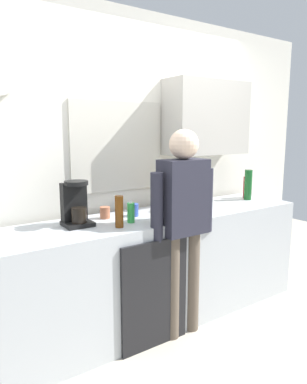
# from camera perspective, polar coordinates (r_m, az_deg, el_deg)

# --- Properties ---
(ground_plane) EXTENTS (8.00, 8.00, 0.00)m
(ground_plane) POSITION_cam_1_polar(r_m,az_deg,el_deg) (3.05, 4.47, -21.54)
(ground_plane) COLOR beige
(kitchen_counter) EXTENTS (2.70, 0.64, 0.90)m
(kitchen_counter) POSITION_cam_1_polar(r_m,az_deg,el_deg) (3.06, 1.00, -11.91)
(kitchen_counter) COLOR #B2B7BC
(kitchen_counter) RESTS_ON ground_plane
(dishwasher_panel) EXTENTS (0.56, 0.02, 0.81)m
(dishwasher_panel) POSITION_cam_1_polar(r_m,az_deg,el_deg) (2.69, 0.27, -16.21)
(dishwasher_panel) COLOR black
(dishwasher_panel) RESTS_ON ground_plane
(back_wall_assembly) EXTENTS (4.30, 0.42, 2.60)m
(back_wall_assembly) POSITION_cam_1_polar(r_m,az_deg,el_deg) (3.23, -1.75, 5.81)
(back_wall_assembly) COLOR silver
(back_wall_assembly) RESTS_ON ground_plane
(coffee_maker) EXTENTS (0.20, 0.20, 0.33)m
(coffee_maker) POSITION_cam_1_polar(r_m,az_deg,el_deg) (2.64, -12.42, -2.12)
(coffee_maker) COLOR black
(coffee_maker) RESTS_ON kitchen_counter
(bottle_green_wine) EXTENTS (0.07, 0.07, 0.30)m
(bottle_green_wine) POSITION_cam_1_polar(r_m,az_deg,el_deg) (3.66, 14.96, 1.13)
(bottle_green_wine) COLOR #195923
(bottle_green_wine) RESTS_ON kitchen_counter
(bottle_amber_beer) EXTENTS (0.06, 0.06, 0.23)m
(bottle_amber_beer) POSITION_cam_1_polar(r_m,az_deg,el_deg) (2.54, -5.55, -3.15)
(bottle_amber_beer) COLOR brown
(bottle_amber_beer) RESTS_ON kitchen_counter
(bottle_red_vinegar) EXTENTS (0.06, 0.06, 0.22)m
(bottle_red_vinegar) POSITION_cam_1_polar(r_m,az_deg,el_deg) (3.75, 14.70, 0.75)
(bottle_red_vinegar) COLOR maroon
(bottle_red_vinegar) RESTS_ON kitchen_counter
(cup_blue_mug) EXTENTS (0.08, 0.08, 0.10)m
(cup_blue_mug) POSITION_cam_1_polar(r_m,az_deg,el_deg) (2.87, -3.27, -2.90)
(cup_blue_mug) COLOR #3351B2
(cup_blue_mug) RESTS_ON kitchen_counter
(cup_terracotta_mug) EXTENTS (0.08, 0.08, 0.09)m
(cup_terracotta_mug) POSITION_cam_1_polar(r_m,az_deg,el_deg) (2.82, -7.80, -3.30)
(cup_terracotta_mug) COLOR #B26647
(cup_terracotta_mug) RESTS_ON kitchen_counter
(cup_yellow_cup) EXTENTS (0.07, 0.07, 0.08)m
(cup_yellow_cup) POSITION_cam_1_polar(r_m,az_deg,el_deg) (2.84, 4.43, -3.23)
(cup_yellow_cup) COLOR yellow
(cup_yellow_cup) RESTS_ON kitchen_counter
(mixing_bowl) EXTENTS (0.22, 0.22, 0.08)m
(mixing_bowl) POSITION_cam_1_polar(r_m,az_deg,el_deg) (3.04, 2.89, -2.39)
(mixing_bowl) COLOR orange
(mixing_bowl) RESTS_ON kitchen_counter
(potted_plant) EXTENTS (0.15, 0.15, 0.23)m
(potted_plant) POSITION_cam_1_polar(r_m,az_deg,el_deg) (3.01, 7.50, -0.80)
(potted_plant) COLOR #9E5638
(potted_plant) RESTS_ON kitchen_counter
(dish_soap) EXTENTS (0.06, 0.06, 0.18)m
(dish_soap) POSITION_cam_1_polar(r_m,az_deg,el_deg) (2.67, -3.66, -3.29)
(dish_soap) COLOR green
(dish_soap) RESTS_ON kitchen_counter
(storage_canister) EXTENTS (0.14, 0.14, 0.17)m
(storage_canister) POSITION_cam_1_polar(r_m,az_deg,el_deg) (3.32, 8.02, -0.61)
(storage_canister) COLOR silver
(storage_canister) RESTS_ON kitchen_counter
(person_at_sink) EXTENTS (0.57, 0.22, 1.60)m
(person_at_sink) POSITION_cam_1_polar(r_m,az_deg,el_deg) (2.68, 4.74, -3.99)
(person_at_sink) COLOR brown
(person_at_sink) RESTS_ON ground_plane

